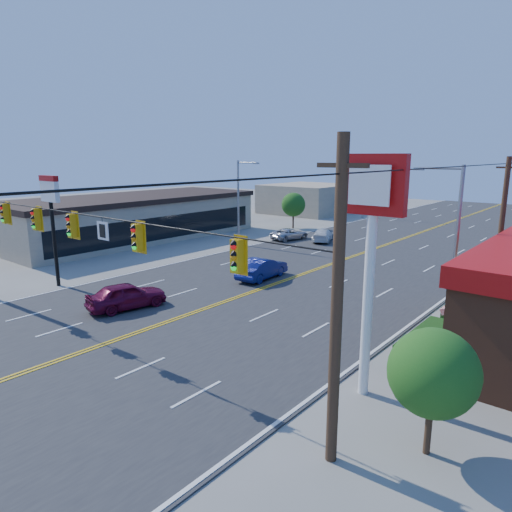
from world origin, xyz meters
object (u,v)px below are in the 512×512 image
Objects in this scene: car_blue at (262,269)px; signal_span at (86,241)px; pizza_hut_sign at (51,208)px; kfc_pylon at (372,228)px; car_magenta at (127,296)px; car_silver at (290,234)px; car_white at (323,236)px.

signal_span is at bearing 91.47° from car_blue.
car_blue is (9.43, 9.82, -4.45)m from pizza_hut_sign.
kfc_pylon reaches higher than car_blue.
car_magenta reaches higher than car_silver.
signal_span reaches higher than pizza_hut_sign.
kfc_pylon is 22.02m from pizza_hut_sign.
pizza_hut_sign is (-22.00, 0.00, -0.86)m from kfc_pylon.
car_magenta is 0.98× the size of car_blue.
car_silver is at bearing 84.65° from pizza_hut_sign.
car_magenta is at bearing 0.42° from pizza_hut_sign.
kfc_pylon reaches higher than pizza_hut_sign.
pizza_hut_sign is 1.57× the size of car_magenta.
kfc_pylon reaches higher than car_silver.
car_silver is (-7.24, 13.56, -0.15)m from car_blue.
kfc_pylon is 2.05× the size of car_silver.
signal_span is 5.76× the size of car_white.
signal_span reaches higher than car_blue.
kfc_pylon is 16.81m from car_blue.
signal_span reaches higher than car_silver.
car_white is at bearing -145.40° from car_silver.
signal_span reaches higher than car_white.
kfc_pylon is at bearing 19.78° from signal_span.
car_magenta is at bearing 73.10° from car_white.
car_magenta reaches higher than car_blue.
kfc_pylon is 31.13m from car_silver.
kfc_pylon is 2.01× the size of car_white.
car_blue is 15.42m from car_white.
car_magenta reaches higher than car_white.
car_blue is 15.38m from car_silver.
pizza_hut_sign is at bearing 180.00° from kfc_pylon.
car_white is 3.38m from car_silver.
kfc_pylon reaches higher than car_white.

